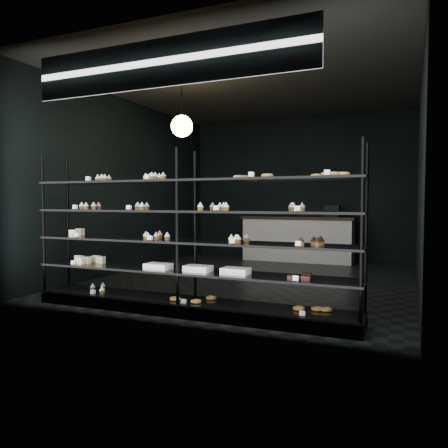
% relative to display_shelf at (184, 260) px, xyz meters
% --- Properties ---
extents(room, '(5.01, 6.01, 3.20)m').
position_rel_display_shelf_xyz_m(room, '(0.02, 2.45, 0.97)').
color(room, black).
rests_on(room, ground).
extents(display_shelf, '(4.00, 0.50, 1.91)m').
position_rel_display_shelf_xyz_m(display_shelf, '(0.00, 0.00, 0.00)').
color(display_shelf, black).
rests_on(display_shelf, room).
extents(signage, '(3.30, 0.05, 0.50)m').
position_rel_display_shelf_xyz_m(signage, '(0.02, -0.48, 2.12)').
color(signage, '#0E0C3F').
rests_on(signage, room).
extents(pendant_lamp, '(0.33, 0.33, 0.89)m').
position_rel_display_shelf_xyz_m(pendant_lamp, '(-0.80, 1.41, 1.82)').
color(pendant_lamp, black).
rests_on(pendant_lamp, room).
extents(service_counter, '(2.45, 0.65, 1.23)m').
position_rel_display_shelf_xyz_m(service_counter, '(0.16, 4.95, -0.13)').
color(service_counter, beige).
rests_on(service_counter, room).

